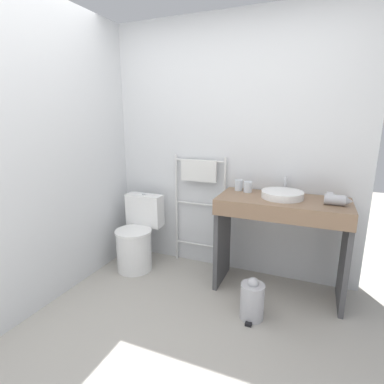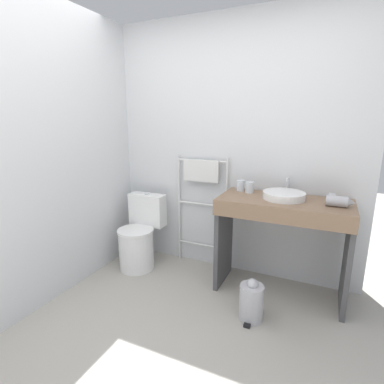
{
  "view_description": "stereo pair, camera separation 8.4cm",
  "coord_description": "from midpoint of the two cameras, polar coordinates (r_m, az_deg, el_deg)",
  "views": [
    {
      "loc": [
        0.83,
        -1.26,
        1.55
      ],
      "look_at": [
        -0.07,
        0.91,
        0.97
      ],
      "focal_mm": 28.0,
      "sensor_mm": 36.0,
      "label": 1
    },
    {
      "loc": [
        0.9,
        -1.23,
        1.55
      ],
      "look_at": [
        -0.07,
        0.91,
        0.97
      ],
      "focal_mm": 28.0,
      "sensor_mm": 36.0,
      "label": 2
    }
  ],
  "objects": [
    {
      "name": "cup_near_edge",
      "position": [
        2.81,
        11.75,
        0.88
      ],
      "size": [
        0.08,
        0.08,
        0.1
      ],
      "color": "silver",
      "rests_on": "vanity_counter"
    },
    {
      "name": "wall_back",
      "position": [
        3.03,
        7.98,
        8.05
      ],
      "size": [
        2.6,
        0.12,
        2.49
      ],
      "primitive_type": "cube",
      "color": "silver",
      "rests_on": "ground_plane"
    },
    {
      "name": "vanity_counter",
      "position": [
        2.73,
        17.58,
        -6.95
      ],
      "size": [
        1.09,
        0.52,
        0.88
      ],
      "color": "#84664C",
      "rests_on": "ground_plane"
    },
    {
      "name": "wall_side",
      "position": [
        2.95,
        -21.37,
        7.06
      ],
      "size": [
        0.12,
        2.34,
        2.49
      ],
      "primitive_type": "cube",
      "color": "silver",
      "rests_on": "ground_plane"
    },
    {
      "name": "trash_bin",
      "position": [
        2.54,
        12.21,
        -19.71
      ],
      "size": [
        0.19,
        0.22,
        0.35
      ],
      "color": "#B7B7BC",
      "rests_on": "ground_plane"
    },
    {
      "name": "cup_near_wall",
      "position": [
        2.87,
        10.07,
        1.22
      ],
      "size": [
        0.07,
        0.07,
        0.1
      ],
      "color": "silver",
      "rests_on": "vanity_counter"
    },
    {
      "name": "towel_radiator",
      "position": [
        3.08,
        2.57,
        1.03
      ],
      "size": [
        0.56,
        0.06,
        1.18
      ],
      "color": "silver",
      "rests_on": "ground_plane"
    },
    {
      "name": "faucet",
      "position": [
        2.84,
        18.53,
        1.58
      ],
      "size": [
        0.02,
        0.1,
        0.15
      ],
      "color": "silver",
      "rests_on": "vanity_counter"
    },
    {
      "name": "sink_basin",
      "position": [
        2.67,
        17.95,
        -0.59
      ],
      "size": [
        0.35,
        0.35,
        0.06
      ],
      "color": "white",
      "rests_on": "vanity_counter"
    },
    {
      "name": "toilet",
      "position": [
        3.24,
        -9.24,
        -8.64
      ],
      "size": [
        0.4,
        0.5,
        0.77
      ],
      "color": "white",
      "rests_on": "ground_plane"
    },
    {
      "name": "ground_plane",
      "position": [
        2.17,
        -8.42,
        -31.9
      ],
      "size": [
        12.0,
        12.0,
        0.0
      ],
      "primitive_type": "plane",
      "color": "#A8A399"
    },
    {
      "name": "hair_dryer",
      "position": [
        2.61,
        26.91,
        -1.53
      ],
      "size": [
        0.21,
        0.19,
        0.08
      ],
      "color": "#B7B7BC",
      "rests_on": "vanity_counter"
    }
  ]
}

